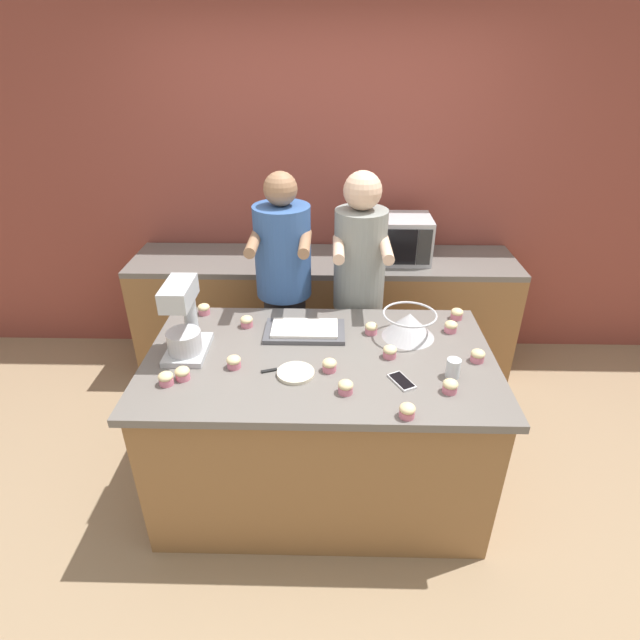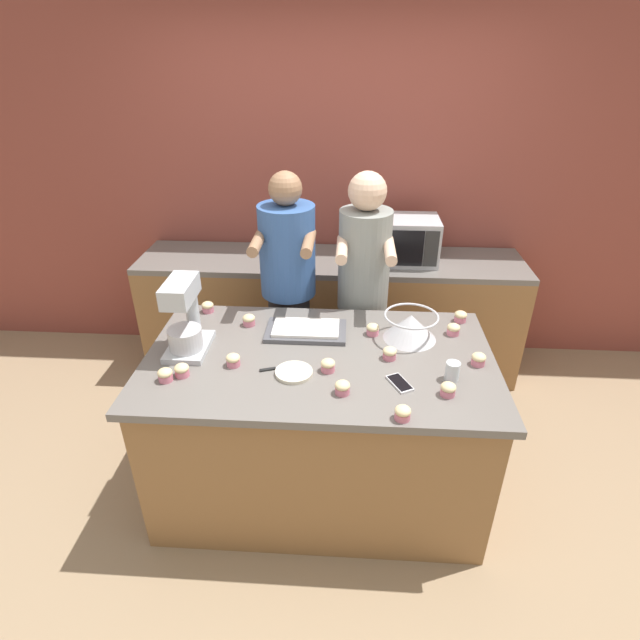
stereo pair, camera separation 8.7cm
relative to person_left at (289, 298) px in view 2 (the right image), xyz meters
The scene contains 28 objects.
ground_plane 1.14m from the person_left, 71.17° to the right, with size 16.00×16.00×0.00m, color #937A5B.
back_wall 1.08m from the person_left, 75.62° to the left, with size 10.00×0.06×2.70m.
island_counter 0.85m from the person_left, 71.17° to the right, with size 1.76×1.02×0.90m.
back_counter 0.76m from the person_left, 67.68° to the left, with size 2.80×0.60×0.90m.
person_left is the anchor object (origin of this frame).
person_right 0.47m from the person_left, ahead, with size 0.33×0.50×1.66m.
stand_mixer 0.83m from the person_left, 122.54° to the right, with size 0.20×0.30×0.39m.
mixing_bowl 0.87m from the person_left, 34.95° to the right, with size 0.29×0.29×0.14m.
baking_tray 0.50m from the person_left, 72.32° to the right, with size 0.43×0.25×0.04m.
microwave_oven 0.97m from the person_left, 37.52° to the left, with size 0.47×0.35×0.31m.
cell_phone 1.11m from the person_left, 55.61° to the right, with size 0.13×0.16×0.01m.
drinking_glass 1.23m from the person_left, 44.67° to the right, with size 0.07×0.07×0.09m.
small_plate 0.87m from the person_left, 81.59° to the right, with size 0.18×0.18×0.02m.
knife 0.82m from the person_left, 86.47° to the right, with size 0.21×0.09×0.01m.
cupcake_0 1.06m from the person_left, 115.97° to the right, with size 0.07×0.07×0.06m.
cupcake_1 1.25m from the person_left, 35.47° to the right, with size 0.07×0.07×0.06m.
cupcake_2 0.92m from the person_left, 49.81° to the right, with size 0.07×0.07×0.06m.
cupcake_3 0.83m from the person_left, 102.22° to the right, with size 0.07×0.07×0.06m.
cupcake_4 1.29m from the person_left, 49.69° to the right, with size 0.07×0.07×0.06m.
cupcake_5 0.70m from the person_left, 42.40° to the right, with size 0.07×0.07×0.06m.
cupcake_6 1.00m from the person_left, 113.63° to the right, with size 0.07×0.07×0.06m.
cupcake_7 1.06m from the person_left, 70.08° to the right, with size 0.07×0.07×0.06m.
cupcake_8 0.45m from the person_left, 113.10° to the right, with size 0.07×0.07×0.06m.
cupcake_9 0.52m from the person_left, 148.97° to the right, with size 0.07×0.07×0.06m.
cupcake_10 1.06m from the person_left, 16.09° to the right, with size 0.07×0.07×0.06m.
cupcake_11 0.88m from the person_left, 70.78° to the right, with size 0.07×0.07×0.06m.
cupcake_12 1.31m from the person_left, 61.95° to the right, with size 0.07×0.07×0.06m.
cupcake_13 1.05m from the person_left, 24.92° to the right, with size 0.07×0.07×0.06m.
Camera 2 is at (0.14, -2.11, 2.28)m, focal length 28.00 mm.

